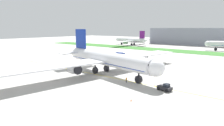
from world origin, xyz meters
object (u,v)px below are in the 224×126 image
at_px(ground_crew_wingwalker_port, 126,79).
at_px(airliner_foreground, 105,59).
at_px(service_truck_fuel_bowser, 120,54).
at_px(traffic_cone_near_nose, 131,100).
at_px(pushback_tug, 165,87).
at_px(service_truck_baggage_loader, 144,55).
at_px(parked_airliner_far_left, 131,40).

bearing_deg(ground_crew_wingwalker_port, airliner_foreground, 159.29).
distance_m(airliner_foreground, ground_crew_wingwalker_port, 15.39).
bearing_deg(service_truck_fuel_bowser, traffic_cone_near_nose, -52.01).
bearing_deg(airliner_foreground, pushback_tug, -11.18).
height_order(airliner_foreground, ground_crew_wingwalker_port, airliner_foreground).
bearing_deg(airliner_foreground, ground_crew_wingwalker_port, -20.71).
xyz_separation_m(ground_crew_wingwalker_port, service_truck_baggage_loader, (-23.63, 54.69, 0.50)).
height_order(service_truck_fuel_bowser, parked_airliner_far_left, parked_airliner_far_left).
relative_size(airliner_foreground, parked_airliner_far_left, 1.36).
bearing_deg(ground_crew_wingwalker_port, service_truck_baggage_loader, 113.37).
relative_size(pushback_tug, ground_crew_wingwalker_port, 3.47).
distance_m(airliner_foreground, parked_airliner_far_left, 132.50).
bearing_deg(pushback_tug, traffic_cone_near_nose, -103.96).
relative_size(service_truck_baggage_loader, service_truck_fuel_bowser, 0.85).
distance_m(traffic_cone_near_nose, service_truck_fuel_bowser, 77.49).
height_order(pushback_tug, ground_crew_wingwalker_port, pushback_tug).
height_order(ground_crew_wingwalker_port, traffic_cone_near_nose, ground_crew_wingwalker_port).
bearing_deg(traffic_cone_near_nose, service_truck_baggage_loader, 116.62).
relative_size(ground_crew_wingwalker_port, traffic_cone_near_nose, 2.95).
xyz_separation_m(ground_crew_wingwalker_port, traffic_cone_near_nose, (10.36, -13.14, -0.76)).
bearing_deg(pushback_tug, service_truck_baggage_loader, 124.12).
bearing_deg(ground_crew_wingwalker_port, parked_airliner_far_left, 122.13).
bearing_deg(service_truck_fuel_bowser, service_truck_baggage_loader, 26.27).
bearing_deg(traffic_cone_near_nose, airliner_foreground, 142.70).
relative_size(traffic_cone_near_nose, parked_airliner_far_left, 0.01).
distance_m(ground_crew_wingwalker_port, service_truck_fuel_bowser, 60.75).
xyz_separation_m(ground_crew_wingwalker_port, parked_airliner_far_left, (-76.50, 121.81, 4.11)).
xyz_separation_m(airliner_foreground, traffic_cone_near_nose, (24.02, -18.30, -5.62)).
distance_m(ground_crew_wingwalker_port, service_truck_baggage_loader, 59.58).
height_order(airliner_foreground, service_truck_baggage_loader, airliner_foreground).
xyz_separation_m(airliner_foreground, parked_airliner_far_left, (-62.85, 116.65, -0.75)).
bearing_deg(service_truck_baggage_loader, traffic_cone_near_nose, -63.38).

